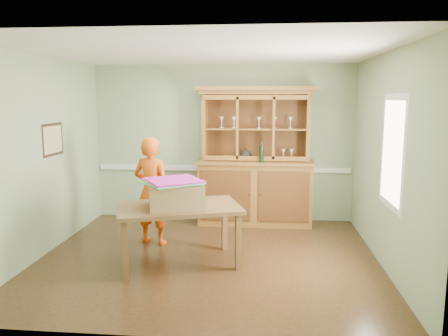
# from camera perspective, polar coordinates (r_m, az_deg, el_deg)

# --- Properties ---
(floor) EXTENTS (4.50, 4.50, 0.00)m
(floor) POSITION_cam_1_polar(r_m,az_deg,el_deg) (6.00, -2.08, -11.64)
(floor) COLOR #472B16
(floor) RESTS_ON ground
(ceiling) EXTENTS (4.50, 4.50, 0.00)m
(ceiling) POSITION_cam_1_polar(r_m,az_deg,el_deg) (5.64, -2.24, 14.95)
(ceiling) COLOR white
(ceiling) RESTS_ON wall_back
(wall_back) EXTENTS (4.50, 0.00, 4.50)m
(wall_back) POSITION_cam_1_polar(r_m,az_deg,el_deg) (7.64, -0.19, 3.28)
(wall_back) COLOR #8BA27A
(wall_back) RESTS_ON floor
(wall_left) EXTENTS (0.00, 4.00, 4.00)m
(wall_left) POSITION_cam_1_polar(r_m,az_deg,el_deg) (6.36, -22.68, 1.40)
(wall_left) COLOR #8BA27A
(wall_left) RESTS_ON floor
(wall_right) EXTENTS (0.00, 4.00, 4.00)m
(wall_right) POSITION_cam_1_polar(r_m,az_deg,el_deg) (5.82, 20.40, 0.87)
(wall_right) COLOR #8BA27A
(wall_right) RESTS_ON floor
(wall_front) EXTENTS (4.50, 0.00, 4.50)m
(wall_front) POSITION_cam_1_polar(r_m,az_deg,el_deg) (3.72, -6.20, -2.98)
(wall_front) COLOR #8BA27A
(wall_front) RESTS_ON floor
(chair_rail) EXTENTS (4.41, 0.05, 0.08)m
(chair_rail) POSITION_cam_1_polar(r_m,az_deg,el_deg) (7.67, -0.20, -0.08)
(chair_rail) COLOR silver
(chair_rail) RESTS_ON wall_back
(framed_map) EXTENTS (0.03, 0.60, 0.46)m
(framed_map) POSITION_cam_1_polar(r_m,az_deg,el_deg) (6.60, -21.41, 3.48)
(framed_map) COLOR black
(framed_map) RESTS_ON wall_left
(window_panel) EXTENTS (0.03, 0.96, 1.36)m
(window_panel) POSITION_cam_1_polar(r_m,az_deg,el_deg) (5.51, 21.07, 1.97)
(window_panel) COLOR silver
(window_panel) RESTS_ON wall_right
(china_hutch) EXTENTS (1.97, 0.65, 2.32)m
(china_hutch) POSITION_cam_1_polar(r_m,az_deg,el_deg) (7.42, 4.07, -1.12)
(china_hutch) COLOR #916027
(china_hutch) RESTS_ON floor
(dining_table) EXTENTS (1.75, 1.36, 0.77)m
(dining_table) POSITION_cam_1_polar(r_m,az_deg,el_deg) (5.64, -5.91, -5.82)
(dining_table) COLOR brown
(dining_table) RESTS_ON floor
(cardboard_box) EXTENTS (0.78, 0.69, 0.31)m
(cardboard_box) POSITION_cam_1_polar(r_m,az_deg,el_deg) (5.49, -6.26, -3.60)
(cardboard_box) COLOR #9C7850
(cardboard_box) RESTS_ON dining_table
(kite_stack) EXTENTS (0.86, 0.86, 0.05)m
(kite_stack) POSITION_cam_1_polar(r_m,az_deg,el_deg) (5.47, -6.77, -1.72)
(kite_stack) COLOR #BEEB1D
(kite_stack) RESTS_ON cardboard_box
(person) EXTENTS (0.66, 0.52, 1.58)m
(person) POSITION_cam_1_polar(r_m,az_deg,el_deg) (6.45, -9.38, -2.94)
(person) COLOR #E6540E
(person) RESTS_ON floor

